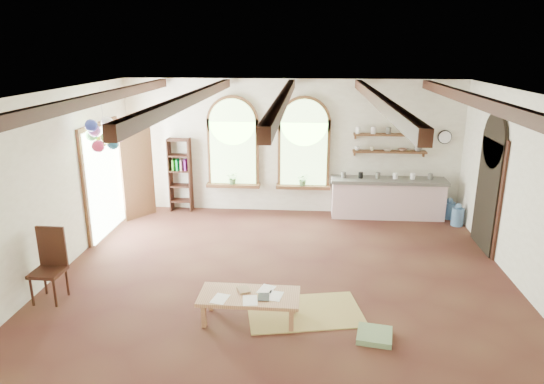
# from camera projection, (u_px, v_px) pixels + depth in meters

# --- Properties ---
(floor) EXTENTS (8.00, 8.00, 0.00)m
(floor) POSITION_uv_depth(u_px,v_px,m) (282.00, 273.00, 8.71)
(floor) COLOR #533122
(floor) RESTS_ON ground
(ceiling_beams) EXTENTS (6.20, 6.80, 0.18)m
(ceiling_beams) POSITION_uv_depth(u_px,v_px,m) (284.00, 99.00, 7.82)
(ceiling_beams) COLOR #361A11
(ceiling_beams) RESTS_ON ceiling
(window_left) EXTENTS (1.30, 0.28, 2.20)m
(window_left) POSITION_uv_depth(u_px,v_px,m) (233.00, 145.00, 11.62)
(window_left) COLOR brown
(window_left) RESTS_ON floor
(window_right) EXTENTS (1.30, 0.28, 2.20)m
(window_right) POSITION_uv_depth(u_px,v_px,m) (304.00, 147.00, 11.49)
(window_right) COLOR brown
(window_right) RESTS_ON floor
(left_doorway) EXTENTS (0.10, 1.90, 2.50)m
(left_doorway) POSITION_uv_depth(u_px,v_px,m) (104.00, 180.00, 10.39)
(left_doorway) COLOR brown
(left_doorway) RESTS_ON floor
(right_doorway) EXTENTS (0.10, 1.30, 2.40)m
(right_doorway) POSITION_uv_depth(u_px,v_px,m) (487.00, 195.00, 9.53)
(right_doorway) COLOR black
(right_doorway) RESTS_ON floor
(kitchen_counter) EXTENTS (2.68, 0.62, 0.94)m
(kitchen_counter) POSITION_uv_depth(u_px,v_px,m) (387.00, 198.00, 11.46)
(kitchen_counter) COLOR beige
(kitchen_counter) RESTS_ON floor
(wall_shelf_lower) EXTENTS (1.70, 0.24, 0.04)m
(wall_shelf_lower) POSITION_uv_depth(u_px,v_px,m) (389.00, 152.00, 11.32)
(wall_shelf_lower) COLOR brown
(wall_shelf_lower) RESTS_ON wall_back
(wall_shelf_upper) EXTENTS (1.70, 0.24, 0.04)m
(wall_shelf_upper) POSITION_uv_depth(u_px,v_px,m) (391.00, 135.00, 11.20)
(wall_shelf_upper) COLOR brown
(wall_shelf_upper) RESTS_ON wall_back
(wall_clock) EXTENTS (0.32, 0.04, 0.32)m
(wall_clock) POSITION_uv_depth(u_px,v_px,m) (445.00, 137.00, 11.19)
(wall_clock) COLOR black
(wall_clock) RESTS_ON wall_back
(bookshelf) EXTENTS (0.53, 0.32, 1.80)m
(bookshelf) POSITION_uv_depth(u_px,v_px,m) (180.00, 175.00, 11.82)
(bookshelf) COLOR #361A11
(bookshelf) RESTS_ON floor
(coffee_table) EXTENTS (1.48, 0.69, 0.42)m
(coffee_table) POSITION_uv_depth(u_px,v_px,m) (249.00, 298.00, 7.11)
(coffee_table) COLOR tan
(coffee_table) RESTS_ON floor
(side_chair) EXTENTS (0.48, 0.48, 1.18)m
(side_chair) POSITION_uv_depth(u_px,v_px,m) (50.00, 280.00, 7.72)
(side_chair) COLOR #361A11
(side_chair) RESTS_ON floor
(floor_mat) EXTENTS (1.90, 1.38, 0.02)m
(floor_mat) POSITION_uv_depth(u_px,v_px,m) (305.00, 312.00, 7.43)
(floor_mat) COLOR tan
(floor_mat) RESTS_ON floor
(floor_cushion) EXTENTS (0.55, 0.55, 0.08)m
(floor_cushion) POSITION_uv_depth(u_px,v_px,m) (375.00, 335.00, 6.76)
(floor_cushion) COLOR gray
(floor_cushion) RESTS_ON floor
(water_jug_a) EXTENTS (0.26, 0.26, 0.51)m
(water_jug_a) POSITION_uv_depth(u_px,v_px,m) (449.00, 209.00, 11.42)
(water_jug_a) COLOR #517DAD
(water_jug_a) RESTS_ON floor
(water_jug_b) EXTENTS (0.27, 0.27, 0.52)m
(water_jug_b) POSITION_uv_depth(u_px,v_px,m) (458.00, 216.00, 10.98)
(water_jug_b) COLOR #517DAD
(water_jug_b) RESTS_ON floor
(balloon_cluster) EXTENTS (0.77, 0.81, 1.14)m
(balloon_cluster) POSITION_uv_depth(u_px,v_px,m) (104.00, 135.00, 9.06)
(balloon_cluster) COLOR white
(balloon_cluster) RESTS_ON floor
(table_book) EXTENTS (0.26, 0.29, 0.02)m
(table_book) POSITION_uv_depth(u_px,v_px,m) (238.00, 291.00, 7.20)
(table_book) COLOR olive
(table_book) RESTS_ON coffee_table
(tablet) EXTENTS (0.18, 0.24, 0.01)m
(tablet) POSITION_uv_depth(u_px,v_px,m) (264.00, 297.00, 7.02)
(tablet) COLOR black
(tablet) RESTS_ON coffee_table
(potted_plant_left) EXTENTS (0.27, 0.23, 0.30)m
(potted_plant_left) POSITION_uv_depth(u_px,v_px,m) (233.00, 178.00, 11.74)
(potted_plant_left) COLOR #598C4C
(potted_plant_left) RESTS_ON window_left
(potted_plant_right) EXTENTS (0.27, 0.23, 0.30)m
(potted_plant_right) POSITION_uv_depth(u_px,v_px,m) (303.00, 179.00, 11.61)
(potted_plant_right) COLOR #598C4C
(potted_plant_right) RESTS_ON window_right
(shelf_cup_a) EXTENTS (0.12, 0.10, 0.10)m
(shelf_cup_a) POSITION_uv_depth(u_px,v_px,m) (357.00, 148.00, 11.35)
(shelf_cup_a) COLOR white
(shelf_cup_a) RESTS_ON wall_shelf_lower
(shelf_cup_b) EXTENTS (0.10, 0.10, 0.09)m
(shelf_cup_b) POSITION_uv_depth(u_px,v_px,m) (372.00, 149.00, 11.33)
(shelf_cup_b) COLOR beige
(shelf_cup_b) RESTS_ON wall_shelf_lower
(shelf_bowl_a) EXTENTS (0.22, 0.22, 0.05)m
(shelf_bowl_a) POSITION_uv_depth(u_px,v_px,m) (387.00, 150.00, 11.31)
(shelf_bowl_a) COLOR beige
(shelf_bowl_a) RESTS_ON wall_shelf_lower
(shelf_bowl_b) EXTENTS (0.20, 0.20, 0.06)m
(shelf_bowl_b) POSITION_uv_depth(u_px,v_px,m) (403.00, 150.00, 11.28)
(shelf_bowl_b) COLOR #8C664C
(shelf_bowl_b) RESTS_ON wall_shelf_lower
(shelf_vase) EXTENTS (0.18, 0.18, 0.19)m
(shelf_vase) POSITION_uv_depth(u_px,v_px,m) (418.00, 147.00, 11.24)
(shelf_vase) COLOR slate
(shelf_vase) RESTS_ON wall_shelf_lower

